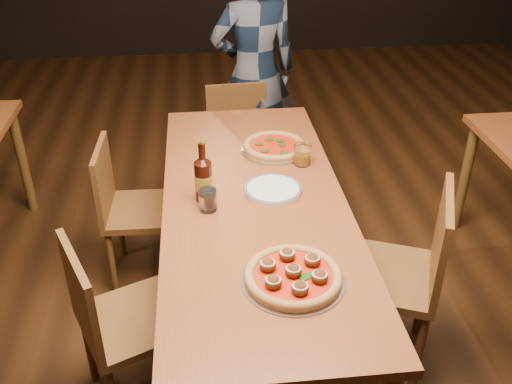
{
  "coord_description": "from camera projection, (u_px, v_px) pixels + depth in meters",
  "views": [
    {
      "loc": [
        -0.22,
        -2.11,
        2.08
      ],
      "look_at": [
        0.0,
        -0.05,
        0.82
      ],
      "focal_mm": 40.0,
      "sensor_mm": 36.0,
      "label": 1
    }
  ],
  "objects": [
    {
      "name": "plate_stack",
      "position": [
        273.0,
        190.0,
        2.55
      ],
      "size": [
        0.25,
        0.25,
        0.02
      ],
      "primitive_type": "cylinder",
      "color": "white",
      "rests_on": "table_main"
    },
    {
      "name": "water_glass",
      "position": [
        208.0,
        200.0,
        2.41
      ],
      "size": [
        0.08,
        0.08,
        0.1
      ],
      "primitive_type": "cylinder",
      "color": "white",
      "rests_on": "table_main"
    },
    {
      "name": "chair_main_sw",
      "position": [
        142.0,
        210.0,
        3.04
      ],
      "size": [
        0.4,
        0.4,
        0.83
      ],
      "primitive_type": null,
      "rotation": [
        0.0,
        0.0,
        1.54
      ],
      "color": "brown",
      "rests_on": "ground"
    },
    {
      "name": "pizza_margherita",
      "position": [
        274.0,
        147.0,
        2.89
      ],
      "size": [
        0.34,
        0.34,
        0.04
      ],
      "rotation": [
        0.0,
        0.0,
        -0.17
      ],
      "color": "#B7B7BF",
      "rests_on": "table_main"
    },
    {
      "name": "chair_main_nw",
      "position": [
        134.0,
        319.0,
        2.32
      ],
      "size": [
        0.53,
        0.53,
        0.86
      ],
      "primitive_type": null,
      "rotation": [
        0.0,
        0.0,
        1.99
      ],
      "color": "brown",
      "rests_on": "ground"
    },
    {
      "name": "diner",
      "position": [
        255.0,
        74.0,
        3.74
      ],
      "size": [
        0.64,
        0.48,
        1.6
      ],
      "primitive_type": "imported",
      "rotation": [
        0.0,
        0.0,
        3.31
      ],
      "color": "black",
      "rests_on": "ground"
    },
    {
      "name": "pizza_meatball",
      "position": [
        293.0,
        276.0,
        2.02
      ],
      "size": [
        0.37,
        0.37,
        0.07
      ],
      "rotation": [
        0.0,
        0.0,
        0.34
      ],
      "color": "#B7B7BF",
      "rests_on": "table_main"
    },
    {
      "name": "chair_main_e",
      "position": [
        385.0,
        273.0,
        2.51
      ],
      "size": [
        0.57,
        0.57,
        0.93
      ],
      "primitive_type": null,
      "rotation": [
        0.0,
        0.0,
        -1.96
      ],
      "color": "brown",
      "rests_on": "ground"
    },
    {
      "name": "amber_glass",
      "position": [
        302.0,
        154.0,
        2.75
      ],
      "size": [
        0.08,
        0.08,
        0.1
      ],
      "primitive_type": "cylinder",
      "color": "#B06D13",
      "rests_on": "table_main"
    },
    {
      "name": "beer_bottle",
      "position": [
        203.0,
        180.0,
        2.45
      ],
      "size": [
        0.08,
        0.08,
        0.27
      ],
      "rotation": [
        0.0,
        0.0,
        -0.12
      ],
      "color": "black",
      "rests_on": "table_main"
    },
    {
      "name": "chair_end",
      "position": [
        241.0,
        150.0,
        3.64
      ],
      "size": [
        0.41,
        0.41,
        0.83
      ],
      "primitive_type": null,
      "rotation": [
        0.0,
        0.0,
        0.06
      ],
      "color": "brown",
      "rests_on": "ground"
    },
    {
      "name": "ground",
      "position": [
        255.0,
        325.0,
        2.89
      ],
      "size": [
        9.0,
        9.0,
        0.0
      ],
      "primitive_type": "plane",
      "color": "black"
    },
    {
      "name": "table_main",
      "position": [
        255.0,
        213.0,
        2.53
      ],
      "size": [
        0.8,
        2.0,
        0.75
      ],
      "color": "brown",
      "rests_on": "ground"
    }
  ]
}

